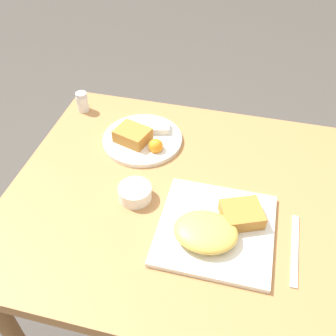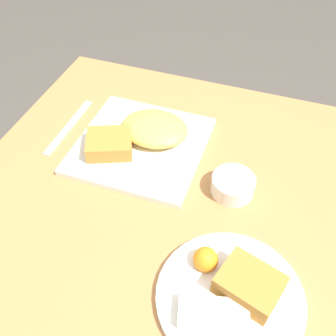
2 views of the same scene
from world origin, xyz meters
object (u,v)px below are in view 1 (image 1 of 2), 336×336
(butter_knife, at_px, (295,249))
(sauce_ramekin, at_px, (135,192))
(plate_square_near, at_px, (215,228))
(salt_shaker, at_px, (83,103))
(plate_oval_far, at_px, (142,138))

(butter_knife, bearing_deg, sauce_ramekin, 81.24)
(plate_square_near, xyz_separation_m, salt_shaker, (-0.52, 0.41, 0.01))
(plate_oval_far, height_order, butter_knife, plate_oval_far)
(salt_shaker, relative_size, butter_knife, 0.33)
(sauce_ramekin, bearing_deg, plate_square_near, -16.28)
(plate_square_near, distance_m, salt_shaker, 0.66)
(plate_square_near, bearing_deg, butter_knife, -0.39)
(salt_shaker, bearing_deg, plate_square_near, -38.16)
(salt_shaker, height_order, butter_knife, salt_shaker)
(plate_square_near, height_order, butter_knife, plate_square_near)
(salt_shaker, distance_m, butter_knife, 0.82)
(salt_shaker, bearing_deg, sauce_ramekin, -49.41)
(sauce_ramekin, bearing_deg, salt_shaker, 130.59)
(plate_square_near, distance_m, butter_knife, 0.19)
(plate_oval_far, bearing_deg, sauce_ramekin, -77.61)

